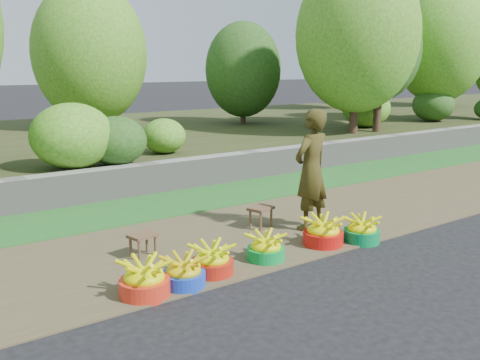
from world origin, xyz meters
TOP-DOWN VIEW (x-y plane):
  - ground_plane at (0.00, 0.00)m, footprint 120.00×120.00m
  - dirt_shoulder at (0.00, 1.25)m, footprint 80.00×2.50m
  - grass_verge at (0.00, 3.25)m, footprint 80.00×1.50m
  - retaining_wall at (0.00, 4.10)m, footprint 80.00×0.35m
  - earth_bank at (0.00, 9.00)m, footprint 80.00×10.00m
  - vegetation at (5.25, 7.58)m, footprint 34.88×8.79m
  - basin_a at (-1.93, 0.25)m, footprint 0.50×0.50m
  - basin_b at (-1.50, 0.22)m, footprint 0.45×0.45m
  - basin_c at (-1.09, 0.33)m, footprint 0.47×0.47m
  - basin_d at (-0.35, 0.33)m, footprint 0.45×0.45m
  - basin_e at (0.56, 0.32)m, footprint 0.51×0.51m
  - basin_f at (1.06, 0.14)m, footprint 0.46×0.46m
  - stool_left at (-1.47, 1.24)m, footprint 0.35×0.30m
  - stool_right at (0.36, 1.34)m, footprint 0.39×0.34m
  - vendor_woman at (0.88, 0.92)m, footprint 0.67×0.51m

SIDE VIEW (x-z plane):
  - ground_plane at x=0.00m, z-range 0.00..0.00m
  - dirt_shoulder at x=0.00m, z-range 0.00..0.02m
  - grass_verge at x=0.00m, z-range 0.00..0.04m
  - basin_d at x=-0.35m, z-range -0.02..0.31m
  - basin_b at x=-1.50m, z-range -0.02..0.32m
  - basin_f at x=1.06m, z-range -0.02..0.33m
  - basin_c at x=-1.09m, z-range -0.02..0.33m
  - basin_a at x=-1.93m, z-range -0.02..0.36m
  - basin_e at x=0.56m, z-range -0.02..0.36m
  - stool_left at x=-1.47m, z-range 0.10..0.37m
  - earth_bank at x=0.00m, z-range 0.00..0.50m
  - stool_right at x=0.36m, z-range 0.11..0.40m
  - retaining_wall at x=0.00m, z-range 0.00..0.55m
  - vendor_woman at x=0.88m, z-range 0.02..1.67m
  - vegetation at x=5.25m, z-range 0.32..5.21m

